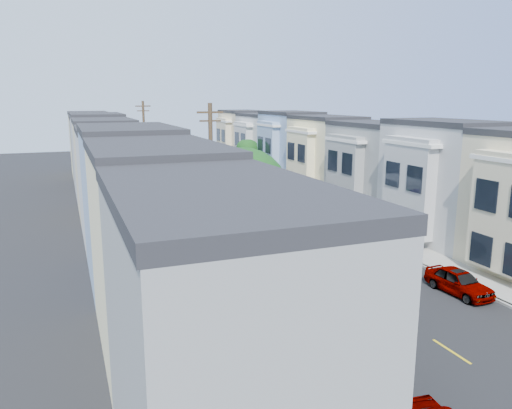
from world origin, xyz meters
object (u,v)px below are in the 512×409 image
Objects in this scene: utility_pole_near at (211,186)px; parked_right_b at (390,251)px; tree_b at (241,194)px; parked_left_b at (301,314)px; parked_left_c at (234,254)px; tree_c at (195,182)px; utility_pole_far at (145,148)px; lead_sedan at (248,198)px; tree_d at (165,158)px; fedex_truck at (266,201)px; parked_right_c at (282,201)px; parked_right_a at (459,282)px; tree_a at (335,273)px; tree_e at (138,149)px; tree_far_r at (248,151)px; parked_left_d at (191,215)px; parked_right_d at (243,183)px.

utility_pole_near is 2.60× the size of parked_right_b.
tree_b is 0.80× the size of utility_pole_near.
parked_left_c is at bearing 84.15° from parked_left_b.
utility_pole_near is 2.44× the size of parked_left_c.
tree_c is at bearing 90.03° from utility_pole_near.
utility_pole_far is 2.15× the size of lead_sedan.
tree_d reaches higher than parked_right_b.
utility_pole_near is 12.87m from fedex_truck.
parked_right_c is at bearing 55.37° from parked_left_c.
parked_right_a is at bearing -84.96° from fedex_truck.
tree_a is 14.95m from utility_pole_near.
tree_a is 1.82× the size of parked_right_b.
parked_left_b is (1.40, -41.17, -3.76)m from tree_e.
tree_d is 26.80m from parked_right_a.
tree_e is 1.46× the size of parked_left_b.
tree_far_r is at bearing -8.48° from tree_e.
lead_sedan is (8.52, 16.84, -4.45)m from utility_pole_near.
parked_left_d is at bearing 89.48° from parked_left_c.
utility_pole_far is 2.21× the size of parked_right_d.
parked_left_c is 17.48m from parked_right_c.
tree_d is 1.86× the size of parked_left_c.
tree_d is 14.84m from utility_pole_near.
lead_sedan reaches higher than parked_left_c.
tree_b reaches higher than tree_a.
parked_left_b is at bearing -90.52° from parked_left_c.
utility_pole_far is at bearing 92.57° from parked_left_c.
utility_pole_far is 1.47× the size of fedex_truck.
tree_d is at bearing -175.75° from parked_right_c.
tree_e is 23.09m from fedex_truck.
parked_right_c is 11.30m from parked_right_d.
parked_right_c is (0.00, 23.62, -0.05)m from parked_right_a.
parked_left_b is at bearing -106.24° from parked_right_c.
tree_e is at bearing 92.93° from parked_left_d.
lead_sedan is 26.05m from parked_right_a.
parked_right_c is (11.20, 10.45, -4.17)m from tree_c.
utility_pole_near is at bearing -89.97° from tree_c.
parked_left_d is (1.40, 26.40, -3.91)m from tree_a.
fedex_truck reaches higher than parked_left_c.
lead_sedan is 19.97m from parked_right_b.
parked_left_b is at bearing -111.36° from lead_sedan.
fedex_truck is at bearing -15.84° from parked_left_d.
fedex_truck is at bearing -105.84° from tree_far_r.
parked_left_d is at bearing 84.15° from parked_left_b.
utility_pole_near reaches higher than tree_e.
parked_left_c is (1.40, -4.02, -4.13)m from tree_c.
lead_sedan is (8.52, 12.75, -4.10)m from tree_c.
utility_pole_near is at bearing -123.18° from lead_sedan.
utility_pole_near is 1.00× the size of utility_pole_far.
parked_left_d is at bearing 79.22° from tree_c.
utility_pole_near is 2.37× the size of parked_right_a.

